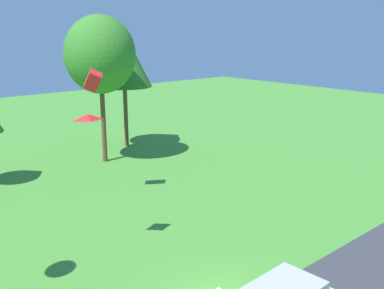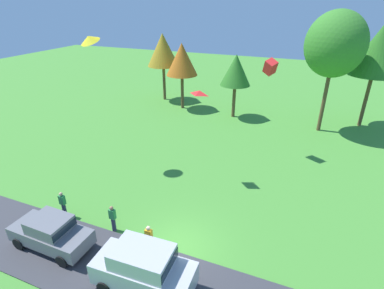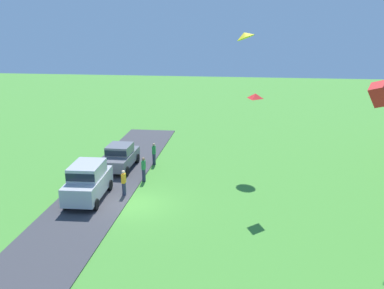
# 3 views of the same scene
# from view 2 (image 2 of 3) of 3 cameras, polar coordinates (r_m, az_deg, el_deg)

# --- Properties ---
(ground_plane) EXTENTS (120.00, 120.00, 0.00)m
(ground_plane) POSITION_cam_2_polar(r_m,az_deg,el_deg) (17.11, -2.57, -18.78)
(ground_plane) COLOR #478E33
(pavement_strip) EXTENTS (36.00, 4.40, 0.06)m
(pavement_strip) POSITION_cam_2_polar(r_m,az_deg,el_deg) (15.53, -7.04, -24.96)
(pavement_strip) COLOR #38383D
(pavement_strip) RESTS_ON ground
(car_sedan_mid_row) EXTENTS (4.42, 2.00, 1.84)m
(car_sedan_mid_row) POSITION_cam_2_polar(r_m,az_deg,el_deg) (17.96, -25.28, -14.79)
(car_sedan_mid_row) COLOR slate
(car_sedan_mid_row) RESTS_ON ground
(car_suv_near_entrance) EXTENTS (4.67, 2.19, 2.28)m
(car_suv_near_entrance) POSITION_cam_2_polar(r_m,az_deg,el_deg) (14.55, -9.22, -22.09)
(car_suv_near_entrance) COLOR #B7B7BC
(car_suv_near_entrance) RESTS_ON ground
(person_beside_suv) EXTENTS (0.36, 0.24, 1.71)m
(person_beside_suv) POSITION_cam_2_polar(r_m,az_deg,el_deg) (16.36, -8.18, -17.38)
(person_beside_suv) COLOR #2D334C
(person_beside_suv) RESTS_ON ground
(person_on_lawn) EXTENTS (0.36, 0.24, 1.71)m
(person_on_lawn) POSITION_cam_2_polar(r_m,az_deg,el_deg) (17.98, -14.84, -13.44)
(person_on_lawn) COLOR #2D334C
(person_on_lawn) RESTS_ON ground
(person_watching_sky) EXTENTS (0.36, 0.24, 1.71)m
(person_watching_sky) POSITION_cam_2_polar(r_m,az_deg,el_deg) (20.04, -23.35, -10.35)
(person_watching_sky) COLOR #2D334C
(person_watching_sky) RESTS_ON ground
(tree_left_of_center) EXTENTS (3.94, 3.94, 8.31)m
(tree_left_of_center) POSITION_cam_2_polar(r_m,az_deg,el_deg) (39.05, -5.57, 17.47)
(tree_left_of_center) COLOR brown
(tree_left_of_center) RESTS_ON ground
(tree_far_right) EXTENTS (3.61, 3.61, 7.62)m
(tree_far_right) POSITION_cam_2_polar(r_m,az_deg,el_deg) (35.53, -1.95, 15.86)
(tree_far_right) COLOR brown
(tree_far_right) RESTS_ON ground
(tree_center_back) EXTENTS (3.25, 3.25, 6.87)m
(tree_center_back) POSITION_cam_2_polar(r_m,az_deg,el_deg) (33.01, 8.34, 13.80)
(tree_center_back) COLOR brown
(tree_center_back) RESTS_ON ground
(tree_lone_near) EXTENTS (5.35, 5.35, 11.30)m
(tree_lone_near) POSITION_cam_2_polar(r_m,az_deg,el_deg) (31.06, 25.63, 16.78)
(tree_lone_near) COLOR brown
(tree_lone_near) RESTS_ON ground
(tree_right_of_center) EXTENTS (4.80, 4.80, 10.13)m
(tree_right_of_center) POSITION_cam_2_polar(r_m,az_deg,el_deg) (34.43, 32.03, 15.03)
(tree_right_of_center) COLOR brown
(tree_right_of_center) RESTS_ON ground
(kite_box_mid_center) EXTENTS (1.21, 1.35, 1.41)m
(kite_box_mid_center) POSITION_cam_2_polar(r_m,az_deg,el_deg) (24.53, 14.70, 14.10)
(kite_box_mid_center) COLOR red
(kite_diamond_over_trees) EXTENTS (1.20, 0.92, 0.29)m
(kite_diamond_over_trees) POSITION_cam_2_polar(r_m,az_deg,el_deg) (20.02, 1.42, 9.88)
(kite_diamond_over_trees) COLOR red
(kite_delta_high_right) EXTENTS (1.72, 1.76, 0.89)m
(kite_delta_high_right) POSITION_cam_2_polar(r_m,az_deg,el_deg) (22.66, -18.99, 18.48)
(kite_delta_high_right) COLOR yellow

